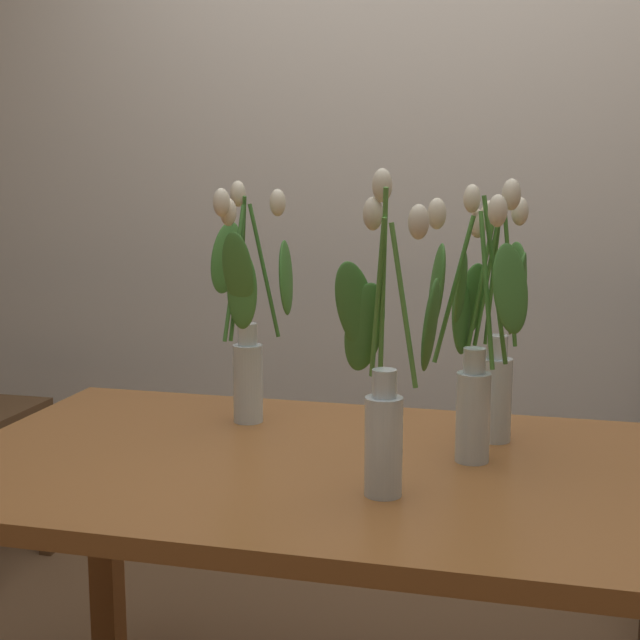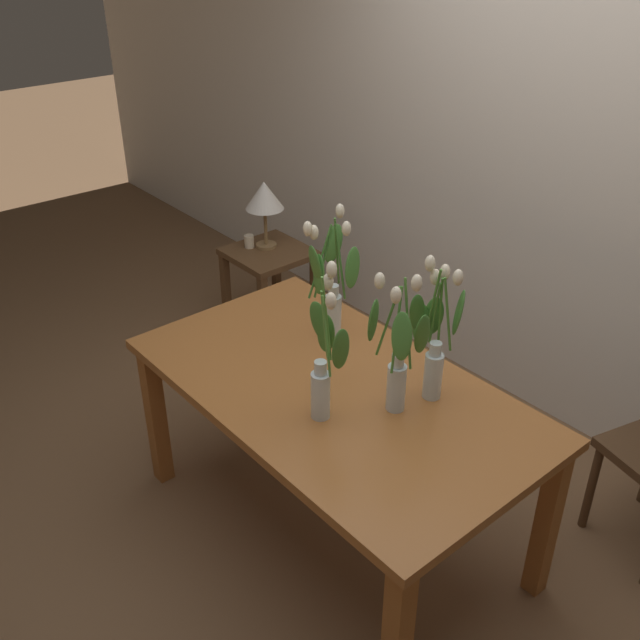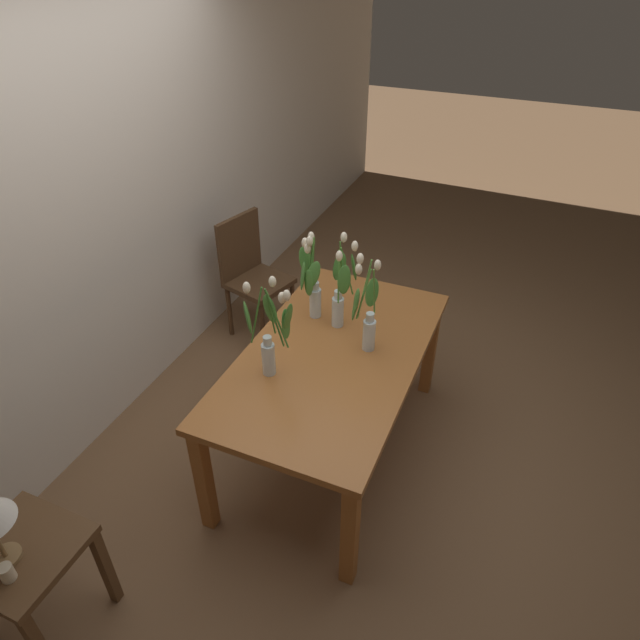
{
  "view_description": "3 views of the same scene",
  "coord_description": "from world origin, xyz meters",
  "px_view_note": "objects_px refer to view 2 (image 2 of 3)",
  "views": [
    {
      "loc": [
        0.39,
        -1.7,
        1.32
      ],
      "look_at": [
        -0.07,
        0.07,
        1.01
      ],
      "focal_mm": 51.32,
      "sensor_mm": 36.0,
      "label": 1
    },
    {
      "loc": [
        1.66,
        -1.48,
        2.32
      ],
      "look_at": [
        -0.09,
        0.01,
        0.98
      ],
      "focal_mm": 40.76,
      "sensor_mm": 36.0,
      "label": 2
    },
    {
      "loc": [
        -2.18,
        -0.86,
        2.62
      ],
      "look_at": [
        -0.1,
        0.03,
        1.01
      ],
      "focal_mm": 31.45,
      "sensor_mm": 36.0,
      "label": 3
    }
  ],
  "objects_px": {
    "tulip_vase_0": "(331,285)",
    "tulip_vase_2": "(324,365)",
    "dining_table": "(334,405)",
    "tulip_vase_3": "(397,359)",
    "table_lamp": "(264,197)",
    "side_table": "(269,269)",
    "tulip_vase_1": "(434,341)",
    "pillar_candle": "(249,241)"
  },
  "relations": [
    {
      "from": "tulip_vase_0",
      "to": "table_lamp",
      "type": "xyz_separation_m",
      "value": [
        -1.23,
        0.57,
        -0.12
      ]
    },
    {
      "from": "tulip_vase_0",
      "to": "tulip_vase_3",
      "type": "relative_size",
      "value": 0.98
    },
    {
      "from": "tulip_vase_3",
      "to": "side_table",
      "type": "height_order",
      "value": "tulip_vase_3"
    },
    {
      "from": "dining_table",
      "to": "pillar_candle",
      "type": "height_order",
      "value": "dining_table"
    },
    {
      "from": "tulip_vase_0",
      "to": "tulip_vase_2",
      "type": "bearing_deg",
      "value": -43.66
    },
    {
      "from": "tulip_vase_0",
      "to": "tulip_vase_1",
      "type": "bearing_deg",
      "value": 1.87
    },
    {
      "from": "tulip_vase_0",
      "to": "side_table",
      "type": "height_order",
      "value": "tulip_vase_0"
    },
    {
      "from": "side_table",
      "to": "dining_table",
      "type": "bearing_deg",
      "value": -27.89
    },
    {
      "from": "tulip_vase_0",
      "to": "dining_table",
      "type": "bearing_deg",
      "value": -38.83
    },
    {
      "from": "tulip_vase_1",
      "to": "tulip_vase_2",
      "type": "bearing_deg",
      "value": -112.24
    },
    {
      "from": "tulip_vase_1",
      "to": "tulip_vase_2",
      "type": "xyz_separation_m",
      "value": [
        -0.16,
        -0.38,
        -0.01
      ]
    },
    {
      "from": "tulip_vase_1",
      "to": "pillar_candle",
      "type": "distance_m",
      "value": 1.92
    },
    {
      "from": "tulip_vase_3",
      "to": "pillar_candle",
      "type": "xyz_separation_m",
      "value": [
        -1.82,
        0.65,
        -0.37
      ]
    },
    {
      "from": "tulip_vase_1",
      "to": "side_table",
      "type": "distance_m",
      "value": 1.88
    },
    {
      "from": "dining_table",
      "to": "table_lamp",
      "type": "height_order",
      "value": "table_lamp"
    },
    {
      "from": "dining_table",
      "to": "tulip_vase_0",
      "type": "relative_size",
      "value": 2.91
    },
    {
      "from": "tulip_vase_1",
      "to": "tulip_vase_3",
      "type": "height_order",
      "value": "tulip_vase_3"
    },
    {
      "from": "table_lamp",
      "to": "pillar_candle",
      "type": "distance_m",
      "value": 0.29
    },
    {
      "from": "side_table",
      "to": "table_lamp",
      "type": "height_order",
      "value": "table_lamp"
    },
    {
      "from": "dining_table",
      "to": "side_table",
      "type": "relative_size",
      "value": 2.91
    },
    {
      "from": "dining_table",
      "to": "tulip_vase_3",
      "type": "distance_m",
      "value": 0.41
    },
    {
      "from": "tulip_vase_3",
      "to": "tulip_vase_0",
      "type": "bearing_deg",
      "value": 162.97
    },
    {
      "from": "dining_table",
      "to": "tulip_vase_2",
      "type": "relative_size",
      "value": 2.77
    },
    {
      "from": "side_table",
      "to": "table_lamp",
      "type": "distance_m",
      "value": 0.43
    },
    {
      "from": "dining_table",
      "to": "tulip_vase_3",
      "type": "xyz_separation_m",
      "value": [
        0.26,
        0.06,
        0.31
      ]
    },
    {
      "from": "dining_table",
      "to": "tulip_vase_0",
      "type": "bearing_deg",
      "value": 141.17
    },
    {
      "from": "dining_table",
      "to": "table_lamp",
      "type": "distance_m",
      "value": 1.71
    },
    {
      "from": "tulip_vase_0",
      "to": "tulip_vase_1",
      "type": "distance_m",
      "value": 0.54
    },
    {
      "from": "tulip_vase_3",
      "to": "pillar_candle",
      "type": "bearing_deg",
      "value": 160.25
    },
    {
      "from": "tulip_vase_2",
      "to": "table_lamp",
      "type": "bearing_deg",
      "value": 149.93
    },
    {
      "from": "dining_table",
      "to": "tulip_vase_2",
      "type": "distance_m",
      "value": 0.35
    },
    {
      "from": "table_lamp",
      "to": "dining_table",
      "type": "bearing_deg",
      "value": -27.73
    },
    {
      "from": "tulip_vase_3",
      "to": "tulip_vase_2",
      "type": "bearing_deg",
      "value": -126.73
    },
    {
      "from": "tulip_vase_0",
      "to": "tulip_vase_2",
      "type": "distance_m",
      "value": 0.53
    },
    {
      "from": "tulip_vase_3",
      "to": "tulip_vase_1",
      "type": "bearing_deg",
      "value": 88.13
    },
    {
      "from": "tulip_vase_2",
      "to": "pillar_candle",
      "type": "height_order",
      "value": "tulip_vase_2"
    },
    {
      "from": "dining_table",
      "to": "pillar_candle",
      "type": "relative_size",
      "value": 21.33
    },
    {
      "from": "tulip_vase_1",
      "to": "tulip_vase_2",
      "type": "height_order",
      "value": "tulip_vase_2"
    },
    {
      "from": "pillar_candle",
      "to": "table_lamp",
      "type": "bearing_deg",
      "value": 54.05
    },
    {
      "from": "tulip_vase_0",
      "to": "tulip_vase_3",
      "type": "height_order",
      "value": "tulip_vase_3"
    },
    {
      "from": "dining_table",
      "to": "side_table",
      "type": "xyz_separation_m",
      "value": [
        -1.46,
        0.77,
        -0.22
      ]
    },
    {
      "from": "tulip_vase_1",
      "to": "tulip_vase_2",
      "type": "distance_m",
      "value": 0.41
    }
  ]
}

